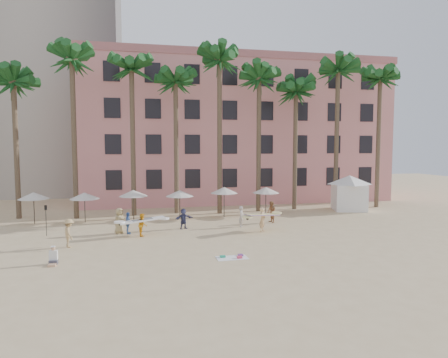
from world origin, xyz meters
TOP-DOWN VIEW (x-y plane):
  - ground at (0.00, 0.00)m, footprint 120.00×120.00m
  - pink_hotel at (7.00, 26.00)m, footprint 35.00×14.00m
  - grey_tower at (-18.00, 38.00)m, footprint 22.00×18.00m
  - palm_row at (0.51, 15.00)m, footprint 44.40×5.40m
  - umbrella_row at (-3.00, 12.50)m, footprint 22.50×2.70m
  - cabana at (16.07, 13.67)m, footprint 5.56×5.56m
  - beach_towel at (0.75, -0.67)m, footprint 1.83×1.05m
  - carrier_yellow at (4.54, 5.76)m, footprint 3.01×1.94m
  - carrier_white at (-4.29, 6.14)m, footprint 3.31×1.50m
  - beachgoers at (-2.69, 6.87)m, footprint 16.13×6.28m
  - paddle at (-11.01, 7.55)m, footprint 0.18×0.04m
  - seated_man at (-9.08, 0.10)m, footprint 0.43×0.76m

SIDE VIEW (x-z plane):
  - ground at x=0.00m, z-range 0.00..0.00m
  - beach_towel at x=0.75m, z-range -0.04..0.10m
  - seated_man at x=-9.08m, z-range -0.15..0.83m
  - beachgoers at x=-2.69m, z-range -0.07..1.83m
  - carrier_white at x=-4.29m, z-range 0.08..1.70m
  - carrier_yellow at x=4.54m, z-range 0.11..1.94m
  - paddle at x=-11.01m, z-range 0.30..2.52m
  - cabana at x=16.07m, z-range 0.32..3.82m
  - umbrella_row at x=-3.00m, z-range 0.97..3.69m
  - pink_hotel at x=7.00m, z-range 0.00..16.00m
  - palm_row at x=0.51m, z-range 4.82..21.12m
  - grey_tower at x=-18.00m, z-range 0.00..50.00m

